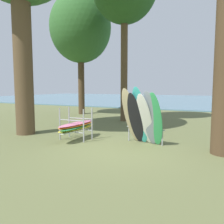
# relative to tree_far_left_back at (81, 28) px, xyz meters

# --- Properties ---
(ground_plane) EXTENTS (80.00, 80.00, 0.00)m
(ground_plane) POSITION_rel_tree_far_left_back_xyz_m (6.75, -8.24, -6.40)
(ground_plane) COLOR #60663D
(lake_water) EXTENTS (80.00, 36.00, 0.10)m
(lake_water) POSITION_rel_tree_far_left_back_xyz_m (6.75, 23.58, -6.35)
(lake_water) COLOR slate
(lake_water) RESTS_ON ground
(tree_far_left_back) EXTENTS (4.51, 4.51, 9.03)m
(tree_far_left_back) POSITION_rel_tree_far_left_back_xyz_m (0.00, 0.00, 0.00)
(tree_far_left_back) COLOR #4C3823
(tree_far_left_back) RESTS_ON ground
(leaning_board_pile) EXTENTS (1.55, 1.02, 2.08)m
(leaning_board_pile) POSITION_rel_tree_far_left_back_xyz_m (7.31, -7.19, -5.43)
(leaning_board_pile) COLOR #C6B289
(leaning_board_pile) RESTS_ON ground
(board_storage_rack) EXTENTS (1.15, 2.13, 1.25)m
(board_storage_rack) POSITION_rel_tree_far_left_back_xyz_m (4.74, -7.51, -5.87)
(board_storage_rack) COLOR #9EA0A5
(board_storage_rack) RESTS_ON ground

